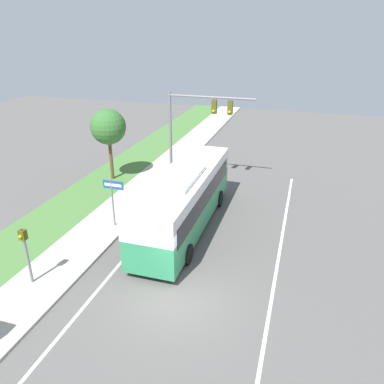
{
  "coord_description": "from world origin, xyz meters",
  "views": [
    {
      "loc": [
        4.08,
        -11.84,
        10.36
      ],
      "look_at": [
        -1.62,
        6.69,
        1.77
      ],
      "focal_mm": 35.0,
      "sensor_mm": 36.0,
      "label": 1
    }
  ],
  "objects_px": {
    "signal_gantry": "(195,119)",
    "street_sign": "(113,195)",
    "pedestrian_signal": "(25,248)",
    "bus": "(185,197)"
  },
  "relations": [
    {
      "from": "bus",
      "to": "pedestrian_signal",
      "type": "distance_m",
      "value": 8.32
    },
    {
      "from": "signal_gantry",
      "to": "pedestrian_signal",
      "type": "height_order",
      "value": "signal_gantry"
    },
    {
      "from": "pedestrian_signal",
      "to": "street_sign",
      "type": "height_order",
      "value": "street_sign"
    },
    {
      "from": "bus",
      "to": "pedestrian_signal",
      "type": "relative_size",
      "value": 3.89
    },
    {
      "from": "street_sign",
      "to": "bus",
      "type": "bearing_deg",
      "value": 16.17
    },
    {
      "from": "pedestrian_signal",
      "to": "street_sign",
      "type": "bearing_deg",
      "value": 79.17
    },
    {
      "from": "bus",
      "to": "pedestrian_signal",
      "type": "xyz_separation_m",
      "value": [
        -4.83,
        -6.77,
        -0.01
      ]
    },
    {
      "from": "bus",
      "to": "signal_gantry",
      "type": "height_order",
      "value": "signal_gantry"
    },
    {
      "from": "signal_gantry",
      "to": "street_sign",
      "type": "xyz_separation_m",
      "value": [
        -2.23,
        -8.03,
        -2.51
      ]
    },
    {
      "from": "pedestrian_signal",
      "to": "bus",
      "type": "bearing_deg",
      "value": 54.45
    }
  ]
}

